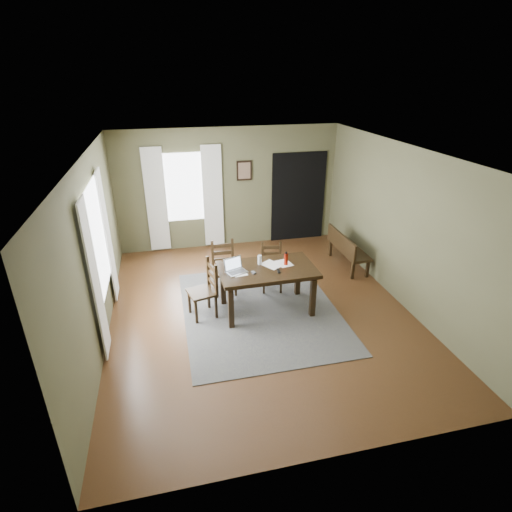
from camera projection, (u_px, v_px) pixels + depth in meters
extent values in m
cube|color=#492C16|center=(260.00, 310.00, 6.93)|extent=(5.00, 6.00, 0.01)
cube|color=brown|center=(229.00, 189.00, 9.01)|extent=(5.00, 0.02, 2.70)
cube|color=brown|center=(336.00, 358.00, 3.71)|extent=(5.00, 0.02, 2.70)
cube|color=brown|center=(95.00, 253.00, 5.85)|extent=(0.02, 6.00, 2.70)
cube|color=brown|center=(401.00, 226.00, 6.87)|extent=(0.02, 6.00, 2.70)
cube|color=white|center=(261.00, 152.00, 5.79)|extent=(5.00, 6.00, 0.02)
cube|color=#474747|center=(260.00, 310.00, 6.93)|extent=(2.60, 3.20, 0.01)
cube|color=black|center=(267.00, 270.00, 6.62)|extent=(1.61, 0.99, 0.06)
cube|color=black|center=(267.00, 273.00, 6.64)|extent=(1.44, 0.81, 0.05)
cube|color=black|center=(231.00, 309.00, 6.32)|extent=(0.09, 0.09, 0.68)
cube|color=black|center=(223.00, 286.00, 6.97)|extent=(0.09, 0.09, 0.68)
cube|color=black|center=(313.00, 298.00, 6.62)|extent=(0.09, 0.09, 0.68)
cube|color=black|center=(298.00, 277.00, 7.28)|extent=(0.09, 0.09, 0.68)
cube|color=black|center=(202.00, 292.00, 6.59)|extent=(0.52, 0.52, 0.04)
cube|color=black|center=(189.00, 302.00, 6.75)|extent=(0.05, 0.05, 0.42)
cube|color=black|center=(209.00, 297.00, 6.89)|extent=(0.05, 0.05, 0.42)
cube|color=black|center=(196.00, 312.00, 6.47)|extent=(0.05, 0.05, 0.42)
cube|color=black|center=(216.00, 307.00, 6.61)|extent=(0.05, 0.05, 0.42)
cube|color=black|center=(208.00, 271.00, 6.70)|extent=(0.06, 0.06, 0.53)
cube|color=black|center=(216.00, 280.00, 6.40)|extent=(0.06, 0.06, 0.53)
cube|color=black|center=(212.00, 283.00, 6.61)|extent=(0.10, 0.31, 0.07)
cube|color=black|center=(212.00, 275.00, 6.55)|extent=(0.10, 0.31, 0.07)
cube|color=black|center=(212.00, 267.00, 6.49)|extent=(0.10, 0.31, 0.07)
cube|color=black|center=(224.00, 271.00, 7.29)|extent=(0.44, 0.44, 0.04)
cube|color=black|center=(217.00, 287.00, 7.20)|extent=(0.04, 0.04, 0.42)
cube|color=black|center=(214.00, 278.00, 7.51)|extent=(0.04, 0.04, 0.42)
cube|color=black|center=(236.00, 286.00, 7.27)|extent=(0.04, 0.04, 0.42)
cube|color=black|center=(233.00, 277.00, 7.57)|extent=(0.04, 0.04, 0.42)
cube|color=black|center=(213.00, 254.00, 7.31)|extent=(0.05, 0.05, 0.53)
cube|color=black|center=(232.00, 252.00, 7.38)|extent=(0.05, 0.05, 0.53)
cube|color=black|center=(223.00, 260.00, 7.41)|extent=(0.32, 0.03, 0.07)
cube|color=black|center=(223.00, 253.00, 7.35)|extent=(0.32, 0.03, 0.07)
cube|color=black|center=(222.00, 246.00, 7.28)|extent=(0.32, 0.03, 0.07)
cube|color=black|center=(272.00, 270.00, 7.41)|extent=(0.45, 0.45, 0.04)
cube|color=black|center=(264.00, 284.00, 7.35)|extent=(0.04, 0.04, 0.38)
cube|color=black|center=(263.00, 276.00, 7.64)|extent=(0.04, 0.04, 0.38)
cube|color=black|center=(281.00, 284.00, 7.36)|extent=(0.04, 0.04, 0.38)
cube|color=black|center=(279.00, 276.00, 7.65)|extent=(0.04, 0.04, 0.38)
cube|color=black|center=(262.00, 254.00, 7.46)|extent=(0.05, 0.05, 0.48)
cube|color=black|center=(280.00, 254.00, 7.47)|extent=(0.05, 0.05, 0.48)
cube|color=black|center=(271.00, 260.00, 7.52)|extent=(0.29, 0.07, 0.06)
cube|color=black|center=(271.00, 254.00, 7.47)|extent=(0.29, 0.07, 0.06)
cube|color=black|center=(271.00, 247.00, 7.41)|extent=(0.29, 0.07, 0.06)
cube|color=black|center=(349.00, 249.00, 8.33)|extent=(0.42, 1.31, 0.06)
cube|color=black|center=(367.00, 269.00, 7.96)|extent=(0.06, 0.06, 0.36)
cube|color=black|center=(353.00, 270.00, 7.90)|extent=(0.06, 0.06, 0.36)
cube|color=black|center=(344.00, 247.00, 8.95)|extent=(0.06, 0.06, 0.36)
cube|color=black|center=(331.00, 248.00, 8.89)|extent=(0.06, 0.06, 0.36)
cube|color=black|center=(341.00, 241.00, 8.22)|extent=(0.05, 1.31, 0.32)
cube|color=#B7B7BC|center=(237.00, 272.00, 6.45)|extent=(0.38, 0.32, 0.02)
cube|color=#B7B7BC|center=(233.00, 263.00, 6.50)|extent=(0.32, 0.17, 0.21)
cube|color=silver|center=(233.00, 264.00, 6.49)|extent=(0.28, 0.14, 0.17)
cube|color=#3F3F42|center=(237.00, 272.00, 6.44)|extent=(0.30, 0.22, 0.00)
cube|color=#3F3F42|center=(254.00, 273.00, 6.42)|extent=(0.07, 0.10, 0.03)
cube|color=black|center=(279.00, 271.00, 6.49)|extent=(0.06, 0.16, 0.02)
cylinder|color=silver|center=(260.00, 260.00, 6.70)|extent=(0.09, 0.09, 0.16)
cylinder|color=#AB1F0D|center=(286.00, 259.00, 6.68)|extent=(0.09, 0.09, 0.20)
cylinder|color=black|center=(286.00, 253.00, 6.63)|extent=(0.05, 0.05, 0.03)
cube|color=white|center=(239.00, 272.00, 6.45)|extent=(0.27, 0.32, 0.00)
cube|color=white|center=(272.00, 265.00, 6.71)|extent=(0.39, 0.42, 0.00)
cube|color=white|center=(284.00, 263.00, 6.76)|extent=(0.28, 0.33, 0.00)
cube|color=white|center=(97.00, 241.00, 5.99)|extent=(0.01, 1.30, 1.70)
cube|color=white|center=(184.00, 187.00, 8.73)|extent=(1.00, 0.01, 1.50)
cube|color=silver|center=(95.00, 281.00, 5.38)|extent=(0.03, 0.48, 2.30)
cube|color=silver|center=(108.00, 236.00, 6.82)|extent=(0.03, 0.48, 2.30)
cube|color=silver|center=(156.00, 201.00, 8.68)|extent=(0.44, 0.03, 2.30)
cube|color=silver|center=(213.00, 197.00, 8.94)|extent=(0.44, 0.03, 2.30)
cube|color=black|center=(244.00, 171.00, 8.88)|extent=(0.34, 0.03, 0.44)
cube|color=brown|center=(244.00, 171.00, 8.87)|extent=(0.27, 0.01, 0.36)
cube|color=black|center=(298.00, 197.00, 9.44)|extent=(1.30, 0.03, 2.10)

